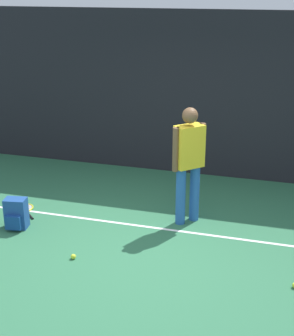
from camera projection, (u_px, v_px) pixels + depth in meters
ground_plane at (138, 250)px, 6.52m from camera, size 12.00×12.00×0.00m
back_fence at (189, 95)px, 8.72m from camera, size 10.00×0.10×2.88m
court_line at (152, 227)px, 7.11m from camera, size 9.00×0.05×0.00m
tennis_player at (189, 159)px, 6.97m from camera, size 0.44×0.44×1.70m
tennis_racket at (23, 209)px, 7.68m from camera, size 0.57×0.54×0.03m
backpack at (16, 214)px, 7.04m from camera, size 0.33×0.32×0.44m
tennis_ball_mid_court at (73, 257)px, 6.30m from camera, size 0.07×0.07×0.07m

